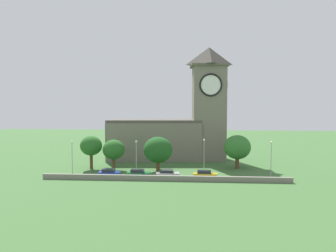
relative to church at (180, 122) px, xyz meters
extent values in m
plane|color=#3D6633|center=(-1.96, -4.24, -9.86)|extent=(200.00, 200.00, 0.00)
cube|color=slate|center=(-6.73, -0.43, -4.92)|extent=(24.97, 10.76, 9.90)
cube|color=#524C43|center=(-6.73, -0.43, 0.38)|extent=(24.92, 10.02, 0.70)
cube|color=slate|center=(7.52, 0.52, 2.30)|extent=(8.82, 8.82, 24.32)
cube|color=#5B554B|center=(7.52, 0.52, 14.71)|extent=(10.23, 10.23, 0.50)
pyramid|color=#403C35|center=(7.52, 0.52, 17.23)|extent=(9.26, 9.26, 4.56)
cylinder|color=white|center=(7.80, -3.68, 9.59)|extent=(5.30, 0.47, 5.30)
torus|color=black|center=(7.80, -3.68, 9.59)|extent=(5.80, 0.86, 5.78)
cylinder|color=white|center=(11.71, 0.80, 9.59)|extent=(0.47, 5.30, 5.30)
torus|color=black|center=(11.71, 0.80, 9.59)|extent=(0.86, 5.80, 5.78)
cube|color=gray|center=(-1.96, -24.87, -9.35)|extent=(48.31, 0.70, 1.03)
cube|color=#233D9E|center=(-13.46, -22.32, -9.17)|extent=(4.26, 1.99, 0.78)
cube|color=#1E232B|center=(-13.67, -22.31, -8.47)|extent=(2.39, 1.74, 0.62)
cylinder|color=black|center=(-12.01, -21.35, -9.55)|extent=(0.62, 0.36, 0.62)
cylinder|color=black|center=(-12.03, -23.30, -9.55)|extent=(0.62, 0.36, 0.62)
cylinder|color=black|center=(-14.90, -21.33, -9.55)|extent=(0.62, 0.36, 0.62)
cylinder|color=black|center=(-14.91, -23.28, -9.55)|extent=(0.62, 0.36, 0.62)
cube|color=#1E6B38|center=(-7.49, -22.28, -9.19)|extent=(4.70, 1.76, 0.75)
cube|color=#1E232B|center=(-7.72, -22.28, -8.53)|extent=(2.64, 1.54, 0.59)
cylinder|color=black|center=(-5.90, -21.40, -9.57)|extent=(0.60, 0.31, 0.60)
cylinder|color=black|center=(-5.89, -23.13, -9.57)|extent=(0.60, 0.31, 0.60)
cylinder|color=black|center=(-9.09, -21.43, -9.57)|extent=(0.60, 0.31, 0.60)
cylinder|color=black|center=(-9.08, -23.15, -9.57)|extent=(0.60, 0.31, 0.60)
cube|color=silver|center=(-1.58, -22.21, -9.19)|extent=(4.69, 1.97, 0.75)
cube|color=#1E232B|center=(-1.81, -22.22, -8.51)|extent=(2.65, 1.67, 0.60)
cylinder|color=black|center=(-0.06, -21.26, -9.56)|extent=(0.62, 0.34, 0.60)
cylinder|color=black|center=(0.02, -23.02, -9.56)|extent=(0.62, 0.34, 0.60)
cylinder|color=black|center=(-3.19, -21.40, -9.56)|extent=(0.62, 0.34, 0.60)
cylinder|color=black|center=(-3.11, -23.16, -9.56)|extent=(0.62, 0.34, 0.60)
cube|color=gold|center=(5.91, -22.23, -9.19)|extent=(4.77, 1.83, 0.74)
cube|color=#1E232B|center=(5.67, -22.22, -8.53)|extent=(2.69, 1.57, 0.59)
cylinder|color=black|center=(7.54, -21.42, -9.57)|extent=(0.60, 0.32, 0.60)
cylinder|color=black|center=(7.49, -23.12, -9.57)|extent=(0.60, 0.32, 0.60)
cylinder|color=black|center=(4.33, -21.33, -9.57)|extent=(0.60, 0.32, 0.60)
cylinder|color=black|center=(4.28, -23.03, -9.57)|extent=(0.60, 0.32, 0.60)
cylinder|color=#9EA0A5|center=(-22.14, -19.58, -6.58)|extent=(0.14, 0.14, 6.57)
sphere|color=#F4EFCC|center=(-22.14, -19.58, -3.08)|extent=(0.44, 0.44, 0.44)
cylinder|color=#9EA0A5|center=(-8.31, -20.06, -6.47)|extent=(0.14, 0.14, 6.78)
sphere|color=#F4EFCC|center=(-8.31, -20.06, -2.86)|extent=(0.44, 0.44, 0.44)
cylinder|color=#9EA0A5|center=(5.73, -18.91, -6.31)|extent=(0.14, 0.14, 7.11)
sphere|color=#F4EFCC|center=(5.73, -18.91, -2.53)|extent=(0.44, 0.44, 0.44)
cylinder|color=#9EA0A5|center=(19.28, -19.68, -6.46)|extent=(0.14, 0.14, 6.81)
sphere|color=#F4EFCC|center=(19.28, -19.68, -2.83)|extent=(0.44, 0.44, 0.44)
cylinder|color=brown|center=(13.57, -11.20, -8.56)|extent=(0.86, 0.86, 2.60)
ellipsoid|color=#33702D|center=(13.57, -11.20, -4.97)|extent=(6.12, 6.12, 5.51)
cylinder|color=brown|center=(-14.24, -15.11, -8.49)|extent=(0.69, 0.69, 2.75)
ellipsoid|color=#286023|center=(-14.24, -15.11, -5.27)|extent=(4.92, 4.92, 4.43)
cylinder|color=brown|center=(-4.19, -16.04, -8.66)|extent=(0.88, 0.88, 2.42)
ellipsoid|color=#1E511E|center=(-4.19, -16.04, -5.08)|extent=(6.30, 6.30, 5.67)
cylinder|color=brown|center=(-19.61, -14.29, -8.13)|extent=(0.69, 0.69, 3.46)
ellipsoid|color=#286023|center=(-19.61, -14.29, -4.55)|extent=(4.93, 4.93, 4.44)
camera|label=1|loc=(3.40, -89.59, 5.29)|focal=36.49mm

